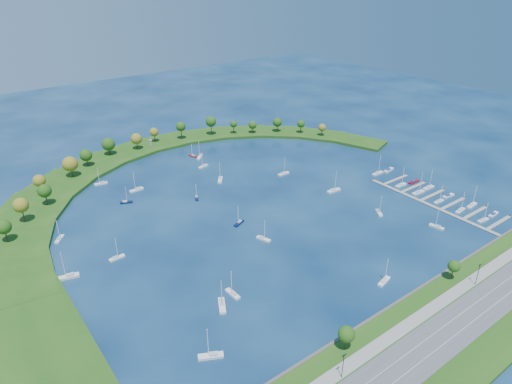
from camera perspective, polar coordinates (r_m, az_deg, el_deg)
ground at (r=257.19m, az=-0.23°, el=-1.50°), size 700.00×700.00×0.00m
south_shoreline at (r=190.54m, az=23.26°, el=-15.30°), size 420.00×43.10×11.60m
breakwater at (r=275.08m, az=-14.16°, el=-0.16°), size 286.74×247.64×2.00m
breakwater_trees at (r=314.60m, az=-14.14°, el=5.20°), size 233.04×90.01×14.87m
harbor_tower at (r=343.79m, az=-13.09°, el=6.07°), size 2.60×2.60×4.21m
dock_system at (r=279.01m, az=21.85°, el=-1.11°), size 24.28×82.00×1.60m
moored_boat_0 at (r=204.70m, az=15.78°, el=-10.66°), size 8.32×4.04×11.78m
moored_boat_1 at (r=305.60m, az=-6.64°, el=3.29°), size 7.75×3.76×10.98m
moored_boat_2 at (r=274.57m, az=9.73°, el=0.24°), size 9.17×3.20×13.24m
moored_boat_3 at (r=256.02m, az=15.19°, el=-2.45°), size 5.82×7.33×10.90m
moored_boat_4 at (r=280.83m, az=-14.76°, el=0.33°), size 8.72×3.05×12.58m
moored_boat_5 at (r=185.86m, az=-4.29°, el=-13.93°), size 6.49×9.21×13.34m
moored_boat_6 at (r=285.21m, az=-4.51°, el=1.61°), size 7.16×8.24×12.60m
moored_boat_7 at (r=237.72m, az=-2.15°, el=-3.84°), size 7.43×4.72×10.62m
moored_boat_8 at (r=220.74m, az=-17.07°, el=-7.83°), size 7.42×2.51×10.73m
moored_boat_9 at (r=167.36m, az=-5.67°, el=-19.72°), size 9.01×6.19×12.99m
moored_boat_10 at (r=323.43m, az=-7.94°, el=4.56°), size 3.54×6.77×9.58m
moored_boat_11 at (r=321.14m, az=-7.06°, el=4.47°), size 7.80×7.99×12.82m
moored_boat_12 at (r=293.04m, az=3.48°, el=2.36°), size 8.24×2.46×12.05m
moored_boat_13 at (r=252.18m, az=21.75°, el=-4.00°), size 3.46×7.84×11.14m
moored_boat_14 at (r=244.50m, az=-23.45°, el=-5.36°), size 6.31×7.14×10.98m
moored_boat_15 at (r=191.02m, az=-2.94°, el=-12.58°), size 2.52×8.08×11.76m
moored_boat_16 at (r=215.60m, az=-22.52°, el=-9.73°), size 9.72×4.71×13.78m
moored_boat_17 at (r=295.31m, az=-18.88°, el=1.08°), size 8.09×3.54×11.51m
moored_boat_18 at (r=268.11m, az=-15.98°, el=-1.17°), size 7.04×4.56×10.08m
moored_boat_19 at (r=264.96m, az=-7.47°, el=-0.64°), size 4.51×6.54×9.44m
moored_boat_20 at (r=224.61m, az=0.94°, el=-5.82°), size 4.46×7.95×11.26m
docked_boat_0 at (r=268.42m, az=26.62°, el=-3.12°), size 7.47×2.86×10.71m
docked_boat_1 at (r=277.16m, az=27.65°, el=-2.49°), size 7.99×2.66×1.61m
docked_boat_2 at (r=273.26m, az=24.27°, el=-2.07°), size 8.19×3.18×11.72m
docked_boat_3 at (r=281.52m, az=25.47°, el=-1.47°), size 8.76×3.26×12.59m
docked_boat_4 at (r=278.78m, az=21.97°, el=-1.04°), size 7.27×2.36×10.56m
docked_boat_5 at (r=287.48m, az=22.98°, el=-0.44°), size 8.65×3.01×1.73m
docked_boat_6 at (r=284.90m, az=19.71°, el=-0.01°), size 9.09×3.15×13.13m
docked_boat_7 at (r=293.22m, az=20.84°, el=0.56°), size 8.70×2.63×12.71m
docked_boat_8 at (r=291.03m, az=17.72°, el=0.88°), size 8.38×2.60×12.21m
docked_boat_9 at (r=298.31m, az=19.18°, el=1.23°), size 8.27×2.47×1.68m
docked_boat_10 at (r=303.32m, az=15.02°, el=2.33°), size 8.81×2.74×12.84m
docked_boat_11 at (r=310.27m, az=16.33°, el=2.67°), size 9.41×4.06×1.86m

